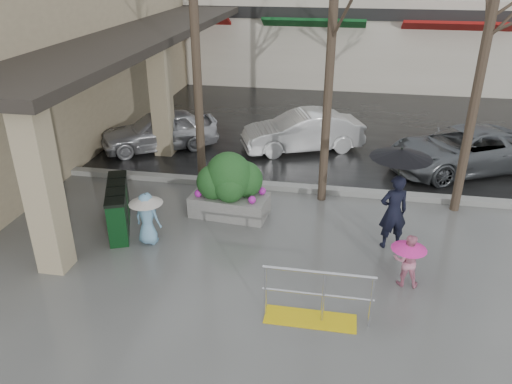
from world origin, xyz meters
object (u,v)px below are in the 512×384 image
(child_blue, at_px, (147,213))
(handrail, at_px, (315,302))
(car_a, at_px, (160,130))
(woman, at_px, (396,189))
(tree_mideast, at_px, (494,2))
(car_c, at_px, (463,150))
(child_pink, at_px, (408,256))
(car_b, at_px, (302,131))
(planter, at_px, (230,186))
(news_boxes, at_px, (118,207))

(child_blue, bearing_deg, handrail, 160.78)
(car_a, bearing_deg, woman, 26.29)
(woman, bearing_deg, child_blue, -9.63)
(woman, xyz_separation_m, car_a, (-7.01, 4.87, -0.75))
(tree_mideast, distance_m, car_c, 5.05)
(child_pink, bearing_deg, tree_mideast, -111.66)
(car_b, bearing_deg, planter, -37.45)
(car_a, relative_size, car_c, 0.82)
(news_boxes, bearing_deg, handrail, -49.91)
(handrail, height_order, child_blue, child_blue)
(planter, relative_size, car_c, 0.42)
(news_boxes, bearing_deg, woman, -19.59)
(tree_mideast, relative_size, car_b, 1.70)
(handrail, height_order, tree_mideast, tree_mideast)
(tree_mideast, height_order, planter, tree_mideast)
(woman, relative_size, news_boxes, 1.21)
(handrail, relative_size, car_b, 0.50)
(woman, height_order, car_a, woman)
(handrail, distance_m, planter, 4.27)
(child_blue, bearing_deg, planter, -124.09)
(car_a, bearing_deg, car_c, 60.40)
(car_b, bearing_deg, child_pink, -1.22)
(woman, relative_size, car_b, 0.60)
(tree_mideast, xyz_separation_m, woman, (-1.70, -2.06, -3.48))
(woman, height_order, car_b, woman)
(planter, bearing_deg, child_pink, -28.99)
(car_c, bearing_deg, tree_mideast, -38.94)
(tree_mideast, distance_m, planter, 6.93)
(news_boxes, bearing_deg, planter, 2.77)
(news_boxes, height_order, car_c, car_c)
(planter, bearing_deg, car_b, 74.76)
(child_blue, bearing_deg, car_a, -64.23)
(child_blue, xyz_separation_m, planter, (1.46, 1.61, 0.05))
(woman, height_order, planter, woman)
(planter, height_order, news_boxes, planter)
(handrail, relative_size, child_blue, 1.59)
(handrail, relative_size, child_pink, 1.77)
(woman, bearing_deg, handrail, 44.12)
(handrail, xyz_separation_m, woman, (1.44, 2.74, 1.00))
(woman, relative_size, planter, 1.20)
(news_boxes, height_order, car_b, car_b)
(handrail, relative_size, tree_mideast, 0.29)
(handrail, bearing_deg, planter, 122.99)
(handrail, height_order, car_a, car_a)
(child_blue, height_order, planter, planter)
(woman, bearing_deg, car_a, -52.97)
(child_pink, xyz_separation_m, planter, (-3.95, 2.19, 0.14))
(news_boxes, distance_m, car_c, 9.82)
(handrail, xyz_separation_m, tree_mideast, (3.14, 4.80, 4.48))
(child_pink, distance_m, car_c, 6.48)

